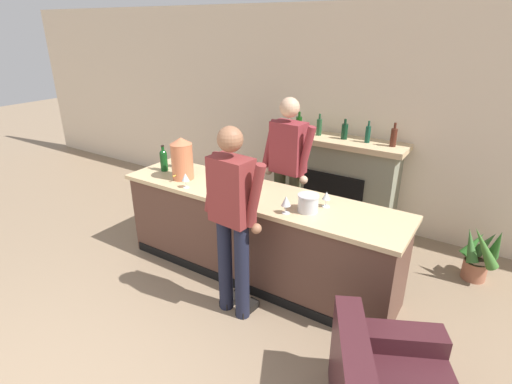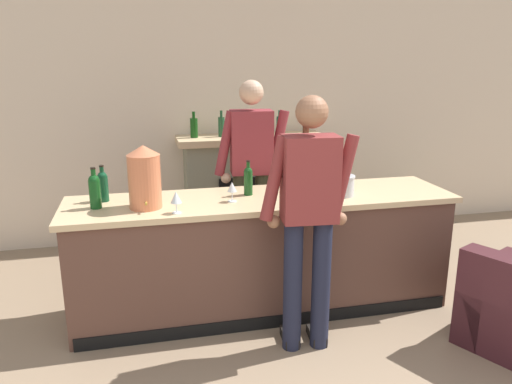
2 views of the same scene
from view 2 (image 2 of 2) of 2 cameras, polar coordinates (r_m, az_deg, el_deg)
The scene contains 15 objects.
wall_back_panel at distance 5.55m, azimuth -5.62°, elevation 8.73°, with size 12.00×0.07×2.75m.
bar_counter at distance 4.02m, azimuth 0.77°, elevation -7.03°, with size 3.01×0.73×0.95m.
fireplace_stone at distance 5.51m, azimuth -0.54°, elevation 0.56°, with size 1.59×0.52×1.46m.
potted_plant_corner at distance 5.83m, azimuth 17.33°, elevation -2.20°, with size 0.42×0.44×0.69m.
person_customer at distance 3.33m, azimuth 6.05°, elevation -2.64°, with size 0.66×0.33×1.77m.
person_bartender at distance 4.40m, azimuth -0.51°, elevation 2.22°, with size 0.66×0.33×1.81m.
copper_dispenser at distance 3.62m, azimuth -12.64°, elevation 1.71°, with size 0.24×0.27×0.46m.
ice_bucket_steel at distance 3.94m, azimuth 9.84°, elevation 0.74°, with size 0.19×0.19×0.16m.
wine_bottle_rose_blush at distance 3.73m, azimuth -17.96°, elevation 0.24°, with size 0.08×0.08×0.30m.
wine_bottle_port_short at distance 3.89m, azimuth -17.10°, elevation 0.77°, with size 0.08×0.08×0.28m.
wine_bottle_riesling_slim at distance 3.90m, azimuth -0.90°, elevation 1.44°, with size 0.07×0.07×0.28m.
wine_glass_mid_counter at distance 3.72m, azimuth -2.76°, elevation 0.48°, with size 0.07×0.07×0.15m.
wine_glass_front_right at distance 3.48m, azimuth -9.13°, elevation -0.69°, with size 0.08×0.08×0.16m.
wine_glass_back_row at distance 3.75m, azimuth 8.64°, elevation 0.59°, with size 0.09×0.09×0.17m.
wine_glass_front_left at distance 4.13m, azimuth 10.13°, elevation 1.72°, with size 0.07×0.07×0.15m.
Camera 2 is at (-0.72, -1.08, 2.00)m, focal length 35.00 mm.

